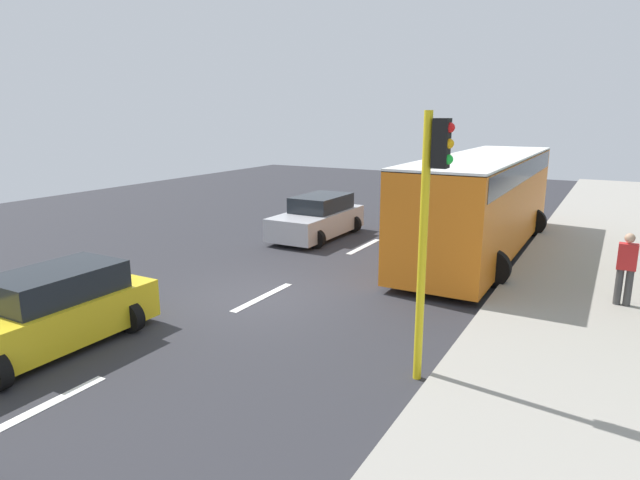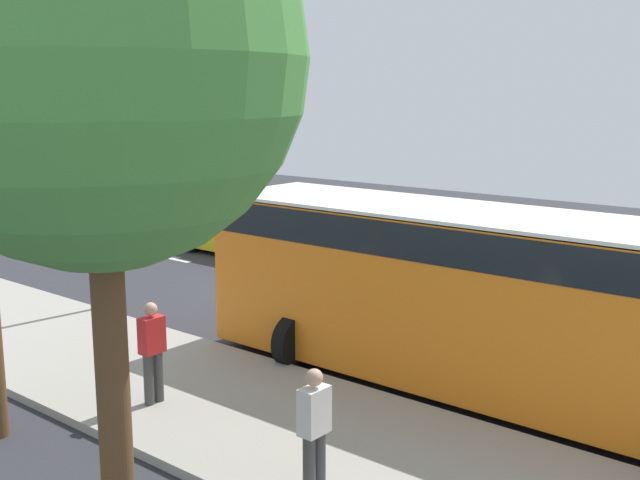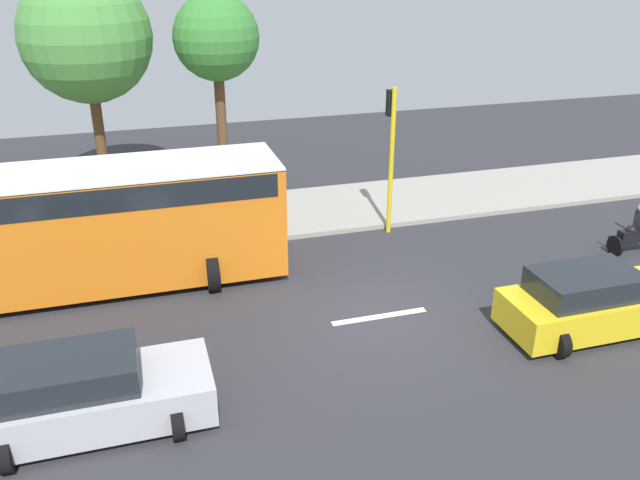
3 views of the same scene
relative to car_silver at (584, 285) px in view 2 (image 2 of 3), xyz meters
name	(u,v)px [view 2 (image 2 of 3)]	position (x,y,z in m)	size (l,w,h in m)	color
ground_plane	(310,290)	(2.12, -6.55, -0.76)	(40.00, 60.00, 0.10)	#2D2D33
sidewalk	(80,352)	(9.12, -6.55, -0.64)	(4.00, 60.00, 0.15)	#9E998E
lane_stripe_far_north	(57,235)	(2.12, -18.55, -0.71)	(0.20, 2.40, 0.01)	white
lane_stripe_north	(164,257)	(2.12, -12.55, -0.71)	(0.20, 2.40, 0.01)	white
lane_stripe_mid	(310,287)	(2.12, -6.55, -0.71)	(0.20, 2.40, 0.01)	white
lane_stripe_south	(520,331)	(2.12, -0.55, -0.71)	(0.20, 2.40, 0.01)	white
car_silver	(584,285)	(0.00, 0.00, 0.00)	(2.21, 4.32, 1.52)	#B7B7BC
car_yellow_cab	(242,232)	(0.23, -10.99, 0.00)	(2.14, 4.23, 1.52)	yellow
city_bus	(494,291)	(5.75, 0.61, 1.13)	(3.20, 11.00, 3.16)	orange
motorcycle	(83,234)	(3.41, -14.94, -0.07)	(0.60, 1.30, 1.53)	black
pedestrian_near_signal	(314,429)	(10.53, 0.67, 0.35)	(0.40, 0.24, 1.69)	#3F3F3F
pedestrian_by_tree	(152,349)	(9.89, -3.28, 0.35)	(0.40, 0.24, 1.69)	#3F3F3F
traffic_light_corner	(101,189)	(6.97, -8.70, 2.22)	(0.49, 0.24, 4.50)	yellow
street_tree_center	(96,60)	(12.76, -0.28, 4.76)	(4.26, 4.26, 7.62)	brown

